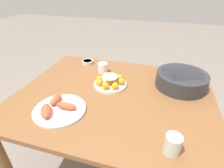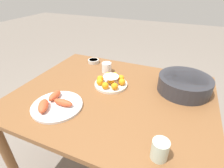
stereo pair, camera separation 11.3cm
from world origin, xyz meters
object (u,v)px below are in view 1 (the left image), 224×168
sauce_bowl (88,62)px  seafood_platter (58,108)px  serving_bowl (181,80)px  cup_far (103,68)px  cake_plate (110,82)px  dining_table (114,105)px  cup_near (173,145)px

sauce_bowl → seafood_platter: 0.63m
serving_bowl → cup_far: size_ratio=4.32×
cake_plate → serving_bowl: size_ratio=0.68×
serving_bowl → seafood_platter: size_ratio=1.14×
dining_table → seafood_platter: 0.37m
sauce_bowl → cup_far: cup_far is taller
cake_plate → cup_far: 0.20m
cake_plate → sauce_bowl: 0.41m
cup_near → seafood_platter: bearing=170.2°
seafood_platter → cup_far: size_ratio=3.78×
seafood_platter → serving_bowl: bearing=35.1°
sauce_bowl → cup_far: 0.21m
cake_plate → cup_far: size_ratio=2.94×
serving_bowl → cup_far: bearing=174.7°
serving_bowl → sauce_bowl: size_ratio=3.46×
cake_plate → cup_far: bearing=122.6°
dining_table → serving_bowl: size_ratio=3.72×
dining_table → cake_plate: cake_plate is taller
cake_plate → seafood_platter: (-0.19, -0.34, -0.01)m
dining_table → cup_near: size_ratio=13.54×
seafood_platter → cup_near: 0.60m
seafood_platter → cup_near: size_ratio=3.18×
dining_table → sauce_bowl: sauce_bowl is taller
cake_plate → serving_bowl: bearing=14.6°
dining_table → seafood_platter: bearing=-134.2°
cup_near → cup_far: cup_near is taller
cake_plate → cup_near: size_ratio=2.47×
cup_near → cake_plate: bearing=132.3°
serving_bowl → cup_near: size_ratio=3.64×
dining_table → sauce_bowl: bearing=132.4°
cake_plate → serving_bowl: serving_bowl is taller
dining_table → seafood_platter: (-0.25, -0.25, 0.11)m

